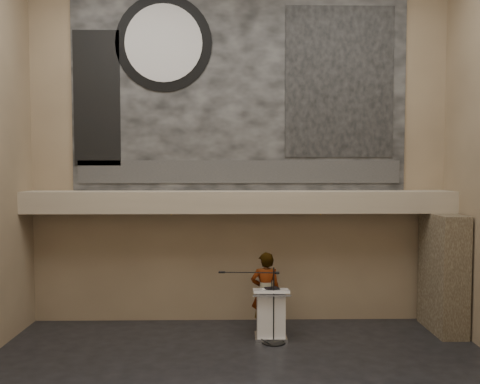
{
  "coord_description": "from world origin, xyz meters",
  "views": [
    {
      "loc": [
        -0.18,
        -7.34,
        3.75
      ],
      "look_at": [
        0.0,
        3.2,
        3.2
      ],
      "focal_mm": 35.0,
      "sensor_mm": 36.0,
      "label": 1
    }
  ],
  "objects": [
    {
      "name": "wall_back",
      "position": [
        0.0,
        4.0,
        4.25
      ],
      "size": [
        10.0,
        0.02,
        8.5
      ],
      "primitive_type": "cube",
      "color": "#78654C",
      "rests_on": "floor"
    },
    {
      "name": "wall_front",
      "position": [
        0.0,
        -4.0,
        4.25
      ],
      "size": [
        10.0,
        0.02,
        8.5
      ],
      "primitive_type": "cube",
      "color": "#78654C",
      "rests_on": "floor"
    },
    {
      "name": "soffit",
      "position": [
        0.0,
        3.6,
        2.95
      ],
      "size": [
        10.0,
        0.8,
        0.5
      ],
      "primitive_type": "cube",
      "color": "gray",
      "rests_on": "wall_back"
    },
    {
      "name": "sprinkler_left",
      "position": [
        -1.6,
        3.55,
        2.67
      ],
      "size": [
        0.04,
        0.04,
        0.06
      ],
      "primitive_type": "cylinder",
      "color": "#B2893D",
      "rests_on": "soffit"
    },
    {
      "name": "sprinkler_right",
      "position": [
        1.9,
        3.55,
        2.67
      ],
      "size": [
        0.04,
        0.04,
        0.06
      ],
      "primitive_type": "cylinder",
      "color": "#B2893D",
      "rests_on": "soffit"
    },
    {
      "name": "banner",
      "position": [
        0.0,
        3.97,
        5.7
      ],
      "size": [
        8.0,
        0.05,
        5.0
      ],
      "primitive_type": "cube",
      "color": "black",
      "rests_on": "wall_back"
    },
    {
      "name": "banner_text_strip",
      "position": [
        0.0,
        3.93,
        3.65
      ],
      "size": [
        7.76,
        0.02,
        0.55
      ],
      "primitive_type": "cube",
      "color": "#2F2F2F",
      "rests_on": "banner"
    },
    {
      "name": "banner_clock_rim",
      "position": [
        -1.8,
        3.93,
        6.7
      ],
      "size": [
        2.3,
        0.02,
        2.3
      ],
      "primitive_type": "cylinder",
      "rotation": [
        1.57,
        0.0,
        0.0
      ],
      "color": "black",
      "rests_on": "banner"
    },
    {
      "name": "banner_clock_face",
      "position": [
        -1.8,
        3.91,
        6.7
      ],
      "size": [
        1.84,
        0.02,
        1.84
      ],
      "primitive_type": "cylinder",
      "rotation": [
        1.57,
        0.0,
        0.0
      ],
      "color": "silver",
      "rests_on": "banner"
    },
    {
      "name": "banner_building_print",
      "position": [
        2.4,
        3.93,
        5.8
      ],
      "size": [
        2.6,
        0.02,
        3.6
      ],
      "primitive_type": "cube",
      "color": "black",
      "rests_on": "banner"
    },
    {
      "name": "banner_brick_print",
      "position": [
        -3.4,
        3.93,
        5.4
      ],
      "size": [
        1.1,
        0.02,
        3.2
      ],
      "primitive_type": "cube",
      "color": "black",
      "rests_on": "banner"
    },
    {
      "name": "stone_pier",
      "position": [
        4.65,
        3.15,
        1.35
      ],
      "size": [
        0.6,
        1.4,
        2.7
      ],
      "primitive_type": "cube",
      "color": "#453A2A",
      "rests_on": "floor"
    },
    {
      "name": "lectern",
      "position": [
        0.66,
        2.71,
        0.55
      ],
      "size": [
        0.78,
        0.56,
        1.14
      ],
      "rotation": [
        0.0,
        0.0,
        -0.0
      ],
      "color": "silver",
      "rests_on": "floor"
    },
    {
      "name": "binder",
      "position": [
        0.69,
        2.69,
        1.12
      ],
      "size": [
        0.34,
        0.3,
        0.04
      ],
      "primitive_type": "cube",
      "rotation": [
        0.0,
        0.0,
        0.3
      ],
      "color": "black",
      "rests_on": "lectern"
    },
    {
      "name": "papers",
      "position": [
        0.6,
        2.64,
        1.1
      ],
      "size": [
        0.27,
        0.32,
        0.0
      ],
      "primitive_type": "cube",
      "rotation": [
        0.0,
        0.0,
        0.26
      ],
      "color": "white",
      "rests_on": "lectern"
    },
    {
      "name": "speaker_person",
      "position": [
        0.58,
        3.13,
        0.92
      ],
      "size": [
        0.67,
        0.44,
        1.84
      ],
      "primitive_type": "imported",
      "rotation": [
        0.0,
        0.0,
        3.15
      ],
      "color": "silver",
      "rests_on": "floor"
    },
    {
      "name": "mic_stand",
      "position": [
        0.67,
        2.5,
        0.24
      ],
      "size": [
        1.43,
        0.52,
        1.62
      ],
      "rotation": [
        0.0,
        0.0,
        -0.06
      ],
      "color": "black",
      "rests_on": "floor"
    }
  ]
}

